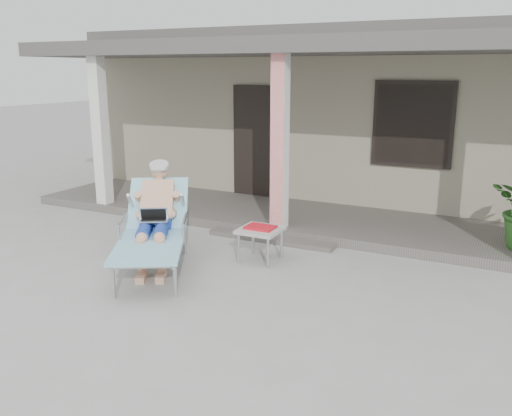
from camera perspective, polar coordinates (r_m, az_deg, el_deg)
The scene contains 7 objects.
ground at distance 6.72m, azimuth -5.17°, elevation -7.83°, with size 60.00×60.00×0.00m, color #9E9E99.
house at distance 12.26m, azimuth 10.97°, elevation 10.06°, with size 10.40×5.40×3.30m.
porch_deck at distance 9.24m, azimuth 4.58°, elevation -1.09°, with size 10.00×2.00×0.15m, color #605B56.
porch_overhang at distance 8.86m, azimuth 4.80°, elevation 15.98°, with size 10.00×2.30×2.85m.
porch_step at distance 8.24m, azimuth 1.57°, elevation -3.26°, with size 2.00×0.30×0.07m, color #605B56.
lounger at distance 7.13m, azimuth -10.74°, elevation 0.50°, with size 1.71×2.18×1.39m.
side_table at distance 7.30m, azimuth 0.46°, elevation -2.50°, with size 0.55×0.55×0.49m.
Camera 1 is at (3.30, -5.28, 2.53)m, focal length 38.00 mm.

